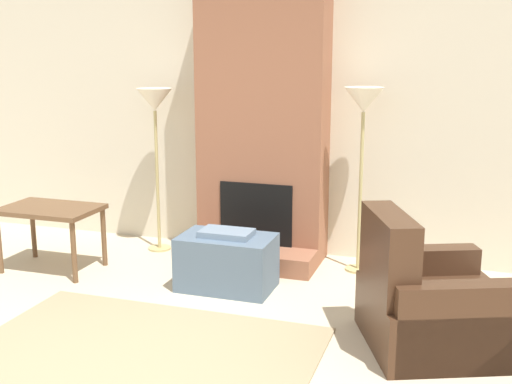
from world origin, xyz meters
TOP-DOWN VIEW (x-y plane):
  - wall_back at (0.00, 3.15)m, footprint 6.83×0.06m
  - fireplace at (0.00, 2.90)m, footprint 1.15×0.74m
  - ottoman at (-0.01, 2.02)m, footprint 0.75×0.46m
  - armchair at (1.56, 1.46)m, footprint 1.13×1.12m
  - side_table at (-1.62, 1.98)m, footprint 0.82×0.54m
  - floor_lamp_left at (-1.00, 2.78)m, footprint 0.33×0.33m
  - floor_lamp_right at (0.92, 2.78)m, footprint 0.33×0.33m
  - area_rug at (-0.13, 0.78)m, footprint 2.21×1.48m

SIDE VIEW (x-z plane):
  - area_rug at x=-0.13m, z-range 0.00..0.01m
  - ottoman at x=-0.01m, z-range -0.02..0.47m
  - armchair at x=1.56m, z-range -0.18..0.72m
  - side_table at x=-1.62m, z-range 0.21..0.77m
  - fireplace at x=0.00m, z-range -0.07..2.53m
  - wall_back at x=0.00m, z-range 0.00..2.60m
  - floor_lamp_left at x=-1.00m, z-range 0.58..2.11m
  - floor_lamp_right at x=0.92m, z-range 0.60..2.18m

